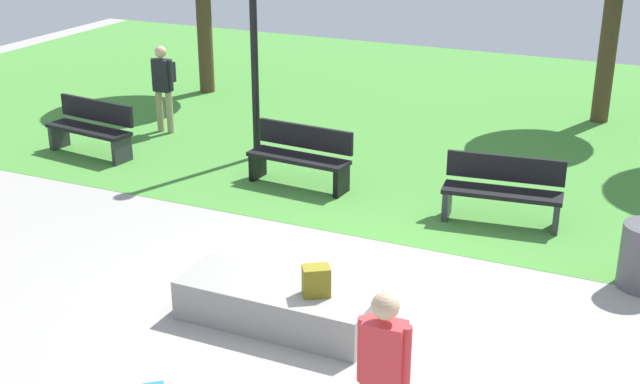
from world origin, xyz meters
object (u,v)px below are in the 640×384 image
Objects in this scene: lamp_post at (253,15)px; pedestrian_with_backpack at (164,81)px; backpack_on_ledge at (316,281)px; park_bench_near_lamppost at (91,127)px; park_bench_far_right at (301,155)px; park_bench_center_lawn at (503,189)px; concrete_ledge at (277,304)px; skater_performing_trick at (383,372)px.

lamp_post reaches higher than pedestrian_with_backpack.
pedestrian_with_backpack is at bearing 102.58° from backpack_on_ledge.
park_bench_far_right is (3.82, 0.16, 0.00)m from park_bench_near_lamppost.
concrete_ledge is at bearing -112.61° from park_bench_center_lawn.
lamp_post is 2.67m from pedestrian_with_backpack.
backpack_on_ledge is at bearing 128.02° from skater_performing_trick.
pedestrian_with_backpack is (-2.19, 0.56, -1.42)m from lamp_post.
park_bench_far_right is at bearing 177.50° from park_bench_center_lawn.
park_bench_center_lawn is 4.84m from lamp_post.
park_bench_near_lamppost and park_bench_far_right have the same top height.
lamp_post reaches higher than backpack_on_ledge.
park_bench_center_lawn is at bearing 67.39° from concrete_ledge.
concrete_ledge is 0.60m from backpack_on_ledge.
backpack_on_ledge is 0.19× the size of park_bench_center_lawn.
pedestrian_with_backpack is (-6.54, 1.55, 0.47)m from park_bench_center_lawn.
skater_performing_trick is at bearing -54.29° from lamp_post.
concrete_ledge is at bearing -34.38° from park_bench_near_lamppost.
skater_performing_trick reaches higher than park_bench_near_lamppost.
backpack_on_ledge is at bearing -32.20° from park_bench_near_lamppost.
park_bench_near_lamppost is (-7.26, 5.48, -0.48)m from skater_performing_trick.
park_bench_near_lamppost is 3.83m from park_bench_far_right.
park_bench_near_lamppost is (-5.39, 3.69, 0.26)m from concrete_ledge.
pedestrian_with_backpack reaches higher than park_bench_near_lamppost.
park_bench_center_lawn is at bearing 0.16° from park_bench_near_lamppost.
lamp_post is (-4.66, 6.48, 1.40)m from skater_performing_trick.
skater_performing_trick is at bearing -37.03° from park_bench_near_lamppost.
pedestrian_with_backpack is at bearing 134.19° from skater_performing_trick.
concrete_ledge is 0.55× the size of lamp_post.
park_bench_center_lawn is at bearing -2.50° from park_bench_far_right.
backpack_on_ledge is 3.87m from park_bench_center_lawn.
skater_performing_trick is 0.43× the size of lamp_post.
backpack_on_ledge is at bearing 0.04° from concrete_ledge.
concrete_ledge is 4.03m from park_bench_center_lawn.
park_bench_center_lawn is (-0.32, 5.49, -0.48)m from skater_performing_trick.
park_bench_center_lawn is (6.94, 0.02, 0.00)m from park_bench_near_lamppost.
park_bench_far_right is 2.40m from lamp_post.
skater_performing_trick is 1.00× the size of park_bench_near_lamppost.
lamp_post is (2.60, 1.01, 1.88)m from park_bench_near_lamppost.
skater_performing_trick is at bearing -85.43° from backpack_on_ledge.
skater_performing_trick reaches higher than park_bench_center_lawn.
park_bench_center_lawn reaches higher than concrete_ledge.
backpack_on_ledge is 6.93m from park_bench_near_lamppost.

